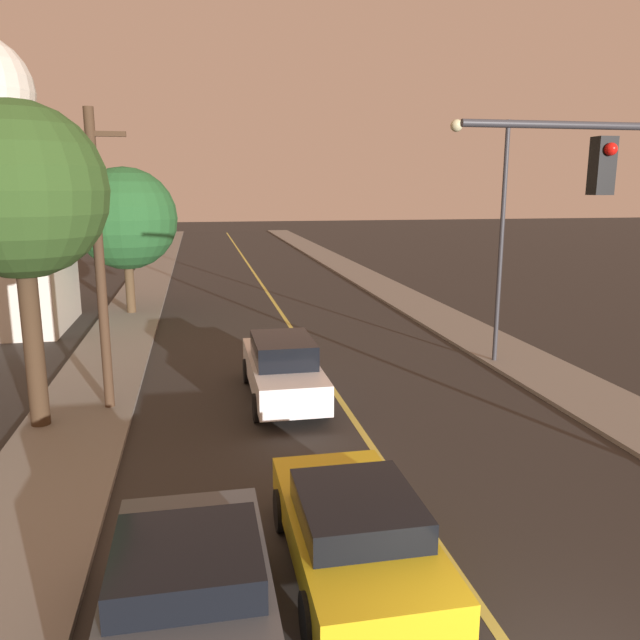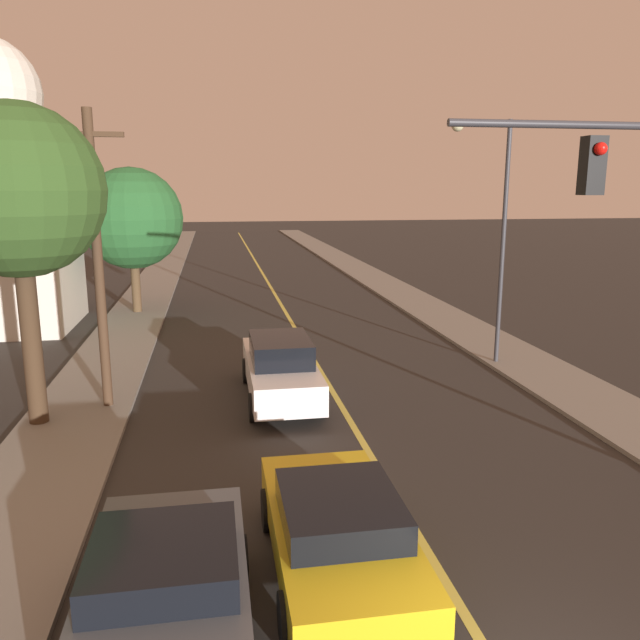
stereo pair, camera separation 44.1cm
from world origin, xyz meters
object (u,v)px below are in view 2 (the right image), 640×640
Objects in this scene: tree_left_near at (132,219)px; tree_left_far at (17,193)px; car_outer_lane_front at (167,590)px; utility_pole_left at (98,257)px; car_near_lane_second at (280,368)px; car_near_lane_front at (338,529)px; streetlamp_right at (492,211)px.

tree_left_far is at bearing -93.22° from tree_left_near.
tree_left_near is at bearing 97.32° from car_outer_lane_front.
car_near_lane_second is at bearing 0.40° from utility_pole_left.
utility_pole_left is (-4.42, -0.03, 3.03)m from car_near_lane_second.
tree_left_near is (-5.08, 12.47, 3.35)m from car_near_lane_second.
car_near_lane_front is at bearing 25.83° from car_outer_lane_front.
utility_pole_left reaches higher than tree_left_near.
utility_pole_left is (-11.12, -2.16, -0.94)m from streetlamp_right.
car_near_lane_front is 9.51m from utility_pole_left.
car_near_lane_front is 7.83m from car_near_lane_second.
utility_pole_left reaches higher than car_near_lane_front.
tree_left_far is at bearing 130.51° from car_near_lane_front.
car_outer_lane_front is 21.87m from tree_left_near.
car_near_lane_second is at bearing -162.38° from streetlamp_right.
streetlamp_right is 11.37m from utility_pole_left.
car_near_lane_second is 5.36m from utility_pole_left.
car_outer_lane_front is 0.60× the size of tree_left_near.
utility_pole_left is 12.52m from tree_left_near.
car_outer_lane_front is 9.86m from tree_left_far.
utility_pole_left is (-4.42, 7.79, 3.19)m from car_near_lane_front.
utility_pole_left is 1.15× the size of tree_left_near.
car_near_lane_second is 9.25m from car_outer_lane_front.
tree_left_far reaches higher than car_outer_lane_front.
car_near_lane_second is (0.00, 7.83, 0.16)m from car_near_lane_front.
car_near_lane_front is at bearing -49.49° from tree_left_far.
tree_left_far reaches higher than car_near_lane_second.
streetlamp_right is 1.02× the size of tree_left_far.
streetlamp_right reaches higher than tree_left_near.
car_near_lane_front is 0.60× the size of tree_left_far.
tree_left_near reaches higher than car_near_lane_front.
car_outer_lane_front is at bearing -76.86° from utility_pole_left.
car_near_lane_second reaches higher than car_outer_lane_front.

